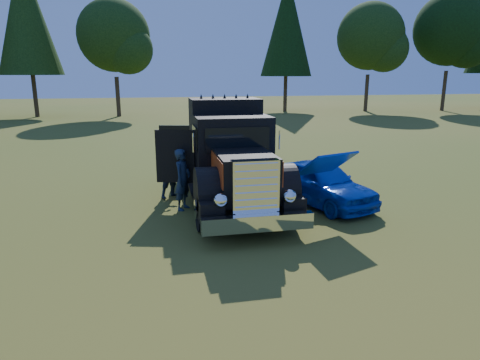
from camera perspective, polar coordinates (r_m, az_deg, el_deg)
The scene contains 6 objects.
ground at distance 10.82m, azimuth -4.47°, elevation -6.17°, with size 120.00×120.00×0.00m, color #3C5619.
treeline at distance 37.43m, azimuth -16.15°, elevation 19.58°, with size 72.10×24.04×13.84m.
diamond_t_truck at distance 12.33m, azimuth -1.35°, elevation 2.59°, with size 3.35×7.16×3.00m.
hotrod_coupe at distance 12.64m, azimuth 10.70°, elevation -0.35°, with size 2.64×4.25×1.89m.
spectator_near at distance 11.98m, azimuth -7.65°, elevation 0.06°, with size 0.63×0.41×1.72m, color #1C2E42.
spectator_far at distance 13.19m, azimuth -8.93°, elevation 1.39°, with size 0.85×0.66×1.75m, color #1F2448.
Camera 1 is at (-1.23, -10.08, 3.73)m, focal length 32.00 mm.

